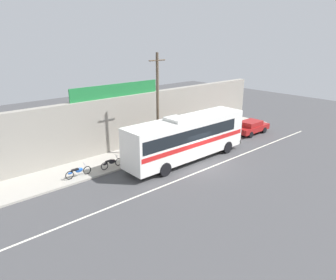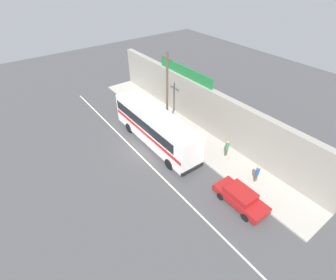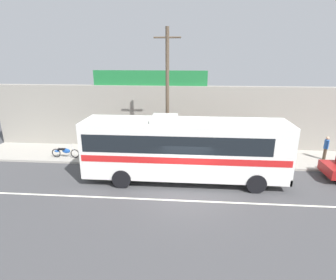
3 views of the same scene
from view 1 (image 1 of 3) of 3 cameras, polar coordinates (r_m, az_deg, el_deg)
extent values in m
plane|color=#444447|center=(24.96, 6.09, -4.56)|extent=(70.00, 70.00, 0.00)
cube|color=#A8A399|center=(28.43, -1.61, -1.37)|extent=(30.00, 3.60, 0.14)
cube|color=gray|center=(29.36, -4.35, 3.98)|extent=(30.00, 0.70, 4.80)
cube|color=#1E7538|center=(27.15, -9.42, 8.97)|extent=(8.50, 0.12, 1.10)
cube|color=silver|center=(24.47, 7.47, -5.08)|extent=(30.00, 0.14, 0.01)
cube|color=white|center=(25.16, 3.49, 0.56)|extent=(11.25, 2.49, 3.10)
cube|color=black|center=(24.70, 2.77, 1.56)|extent=(9.90, 2.51, 0.96)
cube|color=red|center=(25.26, 3.47, -0.09)|extent=(11.03, 2.50, 0.36)
cube|color=black|center=(29.11, 11.37, 3.63)|extent=(0.04, 2.24, 1.40)
cube|color=black|center=(29.61, 11.14, 0.22)|extent=(0.12, 2.49, 0.36)
cube|color=silver|center=(23.94, 1.65, 3.81)|extent=(1.40, 1.74, 0.24)
cylinder|color=black|center=(29.03, 7.20, -0.15)|extent=(1.04, 0.32, 1.04)
cylinder|color=black|center=(27.65, 10.76, -1.30)|extent=(1.04, 0.32, 1.04)
cylinder|color=black|center=(24.40, -4.15, -3.72)|extent=(1.04, 0.32, 1.04)
cylinder|color=black|center=(22.74, -0.60, -5.38)|extent=(1.04, 0.32, 1.04)
cube|color=maroon|center=(33.72, 14.97, 2.16)|extent=(4.21, 1.77, 0.56)
cube|color=maroon|center=(33.51, 14.95, 2.98)|extent=(2.19, 1.59, 0.48)
cube|color=black|center=(34.18, 15.72, 3.15)|extent=(0.21, 1.48, 0.34)
cylinder|color=black|center=(35.23, 14.94, 2.34)|extent=(0.62, 0.20, 0.62)
cylinder|color=black|center=(34.38, 17.22, 1.74)|extent=(0.62, 0.20, 0.62)
cylinder|color=black|center=(33.29, 12.57, 1.59)|extent=(0.62, 0.20, 0.62)
cylinder|color=black|center=(32.39, 14.93, 0.94)|extent=(0.62, 0.20, 0.62)
cylinder|color=brown|center=(25.43, -1.91, 6.26)|extent=(0.22, 0.22, 8.40)
cylinder|color=brown|center=(24.92, -2.00, 14.38)|extent=(1.60, 0.10, 0.10)
torus|color=black|center=(24.52, -9.03, -3.97)|extent=(0.62, 0.06, 0.62)
torus|color=black|center=(23.94, -11.54, -4.69)|extent=(0.62, 0.06, 0.62)
cylinder|color=silver|center=(24.37, -9.22, -3.37)|extent=(0.34, 0.04, 0.65)
cylinder|color=silver|center=(24.21, -9.46, -2.72)|extent=(0.03, 0.56, 0.03)
ellipsoid|color=black|center=(24.19, -10.16, -3.90)|extent=(0.56, 0.22, 0.34)
cube|color=black|center=(24.01, -10.76, -3.80)|extent=(0.52, 0.20, 0.10)
ellipsoid|color=black|center=(23.92, -11.43, -4.35)|extent=(0.36, 0.14, 0.16)
torus|color=black|center=(23.52, -14.60, -5.36)|extent=(0.62, 0.06, 0.62)
torus|color=black|center=(23.02, -17.58, -6.18)|extent=(0.62, 0.06, 0.62)
cylinder|color=silver|center=(23.38, -14.83, -4.74)|extent=(0.34, 0.04, 0.65)
cylinder|color=silver|center=(23.22, -15.11, -4.07)|extent=(0.03, 0.56, 0.03)
ellipsoid|color=#1E51B2|center=(23.22, -15.96, -5.32)|extent=(0.56, 0.22, 0.34)
cube|color=black|center=(23.06, -16.68, -5.24)|extent=(0.52, 0.20, 0.10)
ellipsoid|color=#1E51B2|center=(22.99, -17.48, -5.83)|extent=(0.36, 0.14, 0.16)
cylinder|color=brown|center=(32.30, 5.33, 1.89)|extent=(0.13, 0.13, 0.81)
cylinder|color=brown|center=(32.18, 5.56, 1.82)|extent=(0.13, 0.13, 0.81)
cylinder|color=#2D7A4C|center=(32.05, 5.48, 3.07)|extent=(0.30, 0.30, 0.61)
sphere|color=tan|center=(31.94, 5.50, 3.83)|extent=(0.22, 0.22, 0.22)
cylinder|color=#2D7A4C|center=(32.17, 5.22, 3.19)|extent=(0.08, 0.08, 0.56)
cylinder|color=#2D7A4C|center=(31.91, 5.74, 3.05)|extent=(0.08, 0.08, 0.56)
cylinder|color=brown|center=(34.79, 10.23, 2.87)|extent=(0.13, 0.13, 0.80)
cylinder|color=brown|center=(34.68, 10.46, 2.80)|extent=(0.13, 0.13, 0.80)
cylinder|color=#23519E|center=(34.55, 10.41, 3.95)|extent=(0.30, 0.30, 0.60)
sphere|color=tan|center=(34.45, 10.45, 4.65)|extent=(0.22, 0.22, 0.22)
cylinder|color=#23519E|center=(34.67, 10.15, 4.06)|extent=(0.08, 0.08, 0.55)
cylinder|color=#23519E|center=(34.43, 10.67, 3.93)|extent=(0.08, 0.08, 0.55)
camera|label=2|loc=(35.08, 42.70, 23.73)|focal=26.93mm
camera|label=3|loc=(17.61, 39.23, 5.34)|focal=28.58mm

